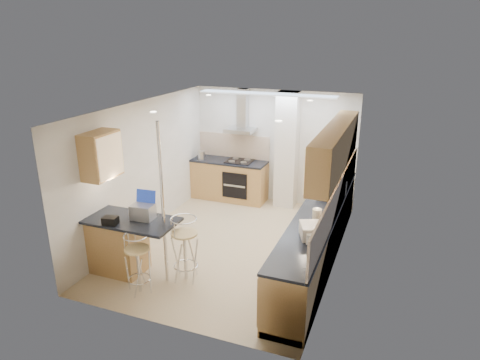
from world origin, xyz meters
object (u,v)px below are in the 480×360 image
at_px(microwave, 332,190).
at_px(bar_stool_near, 138,263).
at_px(laptop, 143,212).
at_px(bar_stool_end, 185,249).
at_px(bread_bin, 311,231).

distance_m(microwave, bar_stool_near, 3.46).
bearing_deg(laptop, bar_stool_end, -0.12).
height_order(microwave, laptop, microwave).
bearing_deg(microwave, bar_stool_end, 153.39).
bearing_deg(laptop, microwave, 33.19).
bearing_deg(bar_stool_near, microwave, 61.98).
height_order(microwave, bread_bin, microwave).
distance_m(bar_stool_end, bread_bin, 1.94).
bearing_deg(bar_stool_end, bread_bin, -28.05).
relative_size(bar_stool_near, bread_bin, 2.56).
height_order(laptop, bar_stool_end, laptop).
height_order(laptop, bread_bin, laptop).
height_order(microwave, bar_stool_near, microwave).
bearing_deg(bar_stool_near, laptop, 126.39).
relative_size(laptop, bar_stool_near, 0.36).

